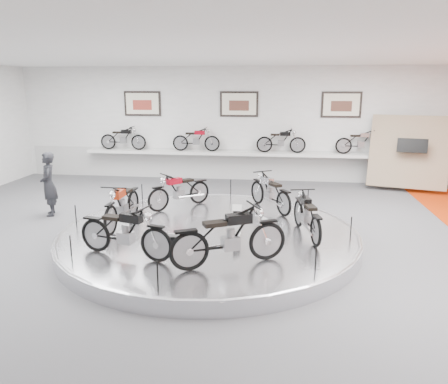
# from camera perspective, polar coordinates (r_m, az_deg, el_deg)

# --- Properties ---
(floor) EXTENTS (16.00, 16.00, 0.00)m
(floor) POSITION_cam_1_polar(r_m,az_deg,el_deg) (9.31, -2.26, -7.35)
(floor) COLOR #535356
(floor) RESTS_ON ground
(ceiling) EXTENTS (16.00, 16.00, 0.00)m
(ceiling) POSITION_cam_1_polar(r_m,az_deg,el_deg) (8.70, -2.53, 18.02)
(ceiling) COLOR white
(ceiling) RESTS_ON wall_back
(wall_back) EXTENTS (16.00, 0.00, 16.00)m
(wall_back) POSITION_cam_1_polar(r_m,az_deg,el_deg) (15.68, 1.97, 8.85)
(wall_back) COLOR white
(wall_back) RESTS_ON floor
(dado_band) EXTENTS (15.68, 0.04, 1.10)m
(dado_band) POSITION_cam_1_polar(r_m,az_deg,el_deg) (15.86, 1.92, 3.62)
(dado_band) COLOR #BCBCBA
(dado_band) RESTS_ON floor
(display_platform) EXTENTS (6.40, 6.40, 0.30)m
(display_platform) POSITION_cam_1_polar(r_m,az_deg,el_deg) (9.53, -1.97, -5.87)
(display_platform) COLOR silver
(display_platform) RESTS_ON floor
(platform_rim) EXTENTS (6.40, 6.40, 0.10)m
(platform_rim) POSITION_cam_1_polar(r_m,az_deg,el_deg) (9.49, -1.98, -5.18)
(platform_rim) COLOR #B2B2BA
(platform_rim) RESTS_ON display_platform
(shelf) EXTENTS (11.00, 0.55, 0.10)m
(shelf) POSITION_cam_1_polar(r_m,az_deg,el_deg) (15.51, 1.84, 5.07)
(shelf) COLOR silver
(shelf) RESTS_ON wall_back
(poster_left) EXTENTS (1.35, 0.06, 0.88)m
(poster_left) POSITION_cam_1_polar(r_m,az_deg,el_deg) (16.31, -10.61, 11.28)
(poster_left) COLOR white
(poster_left) RESTS_ON wall_back
(poster_center) EXTENTS (1.35, 0.06, 0.88)m
(poster_center) POSITION_cam_1_polar(r_m,az_deg,el_deg) (15.60, 1.98, 11.40)
(poster_center) COLOR white
(poster_center) RESTS_ON wall_back
(poster_right) EXTENTS (1.35, 0.06, 0.88)m
(poster_right) POSITION_cam_1_polar(r_m,az_deg,el_deg) (15.66, 15.08, 10.95)
(poster_right) COLOR white
(poster_right) RESTS_ON wall_back
(display_panel) EXTENTS (2.56, 1.52, 2.30)m
(display_panel) POSITION_cam_1_polar(r_m,az_deg,el_deg) (15.37, 22.95, 4.85)
(display_panel) COLOR #947862
(display_panel) RESTS_ON floor
(shelf_bike_a) EXTENTS (1.22, 0.43, 0.73)m
(shelf_bike_a) POSITION_cam_1_polar(r_m,az_deg,el_deg) (16.39, -13.03, 6.67)
(shelf_bike_a) COLOR black
(shelf_bike_a) RESTS_ON shelf
(shelf_bike_b) EXTENTS (1.22, 0.43, 0.73)m
(shelf_bike_b) POSITION_cam_1_polar(r_m,az_deg,el_deg) (15.66, -3.66, 6.67)
(shelf_bike_b) COLOR maroon
(shelf_bike_b) RESTS_ON shelf
(shelf_bike_c) EXTENTS (1.22, 0.43, 0.73)m
(shelf_bike_c) POSITION_cam_1_polar(r_m,az_deg,el_deg) (15.38, 7.45, 6.45)
(shelf_bike_c) COLOR black
(shelf_bike_c) RESTS_ON shelf
(shelf_bike_d) EXTENTS (1.22, 0.43, 0.73)m
(shelf_bike_d) POSITION_cam_1_polar(r_m,az_deg,el_deg) (15.62, 17.46, 6.05)
(shelf_bike_d) COLOR #B0AFB4
(shelf_bike_d) RESTS_ON shelf
(bike_a) EXTENTS (1.33, 1.63, 0.93)m
(bike_a) POSITION_cam_1_polar(r_m,az_deg,el_deg) (10.95, 6.04, 0.04)
(bike_a) COLOR #B0AFB4
(bike_a) RESTS_ON display_platform
(bike_b) EXTENTS (1.48, 1.50, 0.92)m
(bike_b) POSITION_cam_1_polar(r_m,az_deg,el_deg) (11.14, -5.85, 0.24)
(bike_b) COLOR maroon
(bike_b) RESTS_ON display_platform
(bike_c) EXTENTS (0.63, 1.68, 0.98)m
(bike_c) POSITION_cam_1_polar(r_m,az_deg,el_deg) (9.91, -13.15, -1.57)
(bike_c) COLOR #AA2C10
(bike_c) RESTS_ON display_platform
(bike_d) EXTENTS (1.75, 0.99, 0.97)m
(bike_d) POSITION_cam_1_polar(r_m,az_deg,el_deg) (8.12, -12.84, -5.04)
(bike_d) COLOR black
(bike_d) RESTS_ON display_platform
(bike_e) EXTENTS (1.90, 1.39, 1.06)m
(bike_e) POSITION_cam_1_polar(r_m,az_deg,el_deg) (7.54, 0.71, -5.80)
(bike_e) COLOR black
(bike_e) RESTS_ON display_platform
(bike_f) EXTENTS (0.90, 1.64, 0.92)m
(bike_f) POSITION_cam_1_polar(r_m,az_deg,el_deg) (9.17, 10.79, -2.92)
(bike_f) COLOR black
(bike_f) RESTS_ON display_platform
(visitor) EXTENTS (0.64, 0.73, 1.68)m
(visitor) POSITION_cam_1_polar(r_m,az_deg,el_deg) (12.28, -21.93, 0.96)
(visitor) COLOR black
(visitor) RESTS_ON floor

